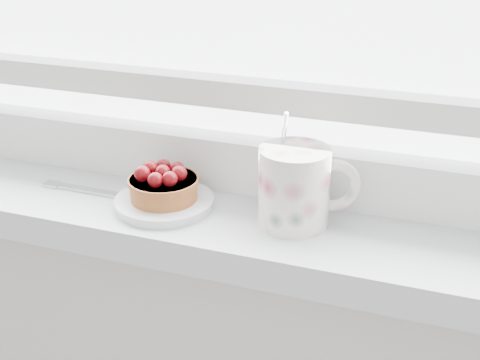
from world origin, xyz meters
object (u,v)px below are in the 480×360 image
at_px(floral_mug, 297,185).
at_px(fork, 117,195).
at_px(saucer, 164,203).
at_px(raspberry_tart, 163,184).

xyz_separation_m(floral_mug, fork, (-0.24, -0.01, -0.05)).
relative_size(saucer, floral_mug, 0.91).
relative_size(saucer, fork, 0.56).
height_order(saucer, floral_mug, floral_mug).
bearing_deg(raspberry_tart, saucer, 66.17).
distance_m(raspberry_tart, fork, 0.08).
bearing_deg(saucer, raspberry_tart, -113.83).
bearing_deg(saucer, floral_mug, 4.97).
relative_size(raspberry_tart, floral_mug, 0.64).
height_order(saucer, fork, saucer).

